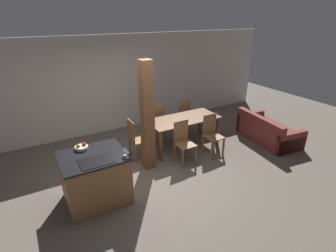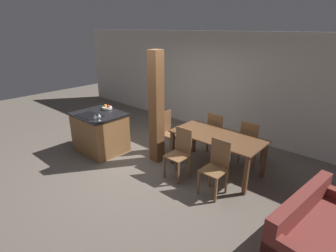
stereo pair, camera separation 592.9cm
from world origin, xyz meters
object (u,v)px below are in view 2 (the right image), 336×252
Objects in this scene: wine_glass_middle at (99,115)px; dining_chair_near_right at (216,166)px; dining_table at (217,140)px; couch at (322,235)px; dining_chair_near_left at (180,152)px; dining_chair_head_end at (169,131)px; dining_chair_far_right at (250,143)px; timber_post at (156,109)px; fruit_bowl at (107,107)px; dining_chair_far_left at (217,133)px; kitchen_island at (100,132)px; wine_glass_near at (95,116)px.

dining_chair_near_right is (2.47, 0.66, -0.56)m from wine_glass_middle.
couch is (2.17, -0.88, -0.42)m from dining_table.
dining_chair_near_left and dining_chair_head_end have the same top height.
dining_chair_far_right is 2.10m from timber_post.
fruit_bowl reaches higher than dining_chair_far_right.
dining_chair_head_end is 0.84m from timber_post.
dining_chair_far_left is at bearing 121.48° from dining_table.
kitchen_island reaches higher than dining_table.
wine_glass_near is 1.89m from dining_chair_near_left.
wine_glass_near is 4.34m from couch.
fruit_bowl is at bearing 129.63° from wine_glass_near.
fruit_bowl is at bearing 95.14° from couch.
dining_chair_head_end is 3.58m from couch.
dining_chair_far_right is at bearing -180.00° from dining_chair_far_left.
dining_chair_near_right is at bearing -58.52° from dining_table.
wine_glass_middle is (0.59, -0.62, 0.09)m from fruit_bowl.
dining_table is at bearing 22.19° from kitchen_island.
wine_glass_near is 0.09× the size of couch.
kitchen_island is 2.97m from dining_chair_near_right.
dining_chair_head_end is at bearing 21.51° from dining_chair_far_right.
wine_glass_near is at bearing 51.87° from dining_chair_far_left.
dining_chair_near_right is 0.41× the size of timber_post.
couch is 0.74× the size of timber_post.
couch is (1.76, -0.21, -0.26)m from dining_chair_near_right.
wine_glass_middle is at bearing -158.07° from dining_chair_near_left.
dining_chair_far_right is 0.55× the size of couch.
dining_table is 1.85× the size of dining_chair_near_left.
dining_chair_near_left is at bearing 58.52° from dining_chair_far_right.
dining_chair_far_left is at bearing 38.71° from kitchen_island.
wine_glass_middle reaches higher than couch.
kitchen_island reaches higher than couch.
wine_glass_near is 0.17× the size of dining_chair_far_left.
dining_chair_near_right is (2.47, 0.76, -0.56)m from wine_glass_near.
kitchen_island is 1.14× the size of dining_chair_near_left.
wine_glass_near is 1.00× the size of wine_glass_middle.
dining_chair_far_left is (1.65, 2.00, -0.56)m from wine_glass_middle.
dining_chair_near_left is (1.65, 0.76, -0.56)m from wine_glass_near.
dining_chair_far_right is at bearing 90.00° from dining_chair_near_right.
kitchen_island is at bearing 148.31° from wine_glass_middle.
dining_table is at bearing 21.75° from timber_post.
couch is at bearing 138.69° from dining_chair_far_right.
timber_post is at bearing 45.18° from wine_glass_middle.
wine_glass_near is 0.07× the size of timber_post.
dining_chair_head_end is (-0.88, 0.67, 0.00)m from dining_chair_near_left.
dining_chair_head_end is at bearing 37.31° from dining_chair_far_left.
wine_glass_middle is 4.33m from couch.
wine_glass_near is at bearing 40.37° from dining_chair_far_right.
dining_table is at bearing 32.95° from wine_glass_middle.
dining_chair_near_left reaches higher than kitchen_island.
couch is at bearing -6.81° from dining_chair_near_right.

